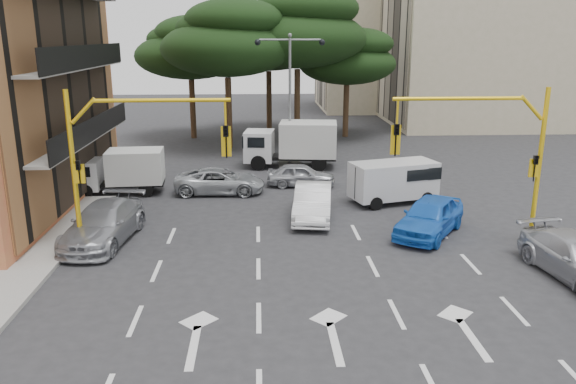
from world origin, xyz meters
name	(u,v)px	position (x,y,z in m)	size (l,w,h in m)	color
ground	(316,267)	(0.00, 0.00, 0.00)	(120.00, 120.00, 0.00)	#28282B
median_strip	(290,164)	(0.00, 16.00, 0.07)	(1.40, 6.00, 0.15)	gray
apartment_beige_near	(508,17)	(19.95, 32.00, 9.35)	(20.20, 12.15, 18.70)	#BCB18D
apartment_beige_far	(395,30)	(12.95, 44.00, 8.35)	(16.20, 12.15, 16.70)	#BCB18D
pine_left_near	(228,38)	(-3.94, 21.96, 7.60)	(9.15, 9.15, 10.23)	#382616
pine_center	(298,28)	(1.06, 23.96, 8.30)	(9.98, 9.98, 11.16)	#382616
pine_left_far	(191,47)	(-6.94, 25.96, 6.91)	(8.32, 8.32, 9.30)	#382616
pine_right	(348,57)	(5.06, 25.96, 6.22)	(7.49, 7.49, 8.37)	#382616
pine_back	(269,38)	(-0.94, 28.96, 7.60)	(9.15, 9.15, 10.23)	#382616
signal_mast_right	(495,145)	(6.80, 1.99, 3.88)	(5.79, 0.37, 6.00)	yellow
signal_mast_left	(122,149)	(-6.80, 1.99, 3.88)	(5.79, 0.37, 6.00)	yellow
street_lamp_center	(290,76)	(0.00, 16.00, 5.43)	(4.16, 0.36, 7.77)	slate
car_white_hatch	(313,202)	(0.42, 5.47, 0.74)	(1.57, 4.51, 1.49)	white
car_blue_compact	(430,216)	(4.92, 3.13, 0.76)	(1.80, 4.48, 1.53)	blue
car_silver_wagon	(104,224)	(-8.00, 2.98, 0.75)	(2.09, 5.14, 1.49)	#999BA1
car_silver_cross_a	(220,181)	(-3.93, 9.80, 0.63)	(2.10, 4.54, 1.26)	#ACB0B5
car_silver_cross_b	(301,175)	(0.32, 10.94, 0.61)	(1.45, 3.61, 1.23)	#A4A7AD
van_white	(393,182)	(4.51, 7.70, 1.01)	(1.83, 4.05, 2.02)	silver
box_truck_a	(119,172)	(-9.00, 10.00, 1.12)	(1.91, 4.56, 2.24)	white
box_truck_b	(291,145)	(0.07, 15.50, 1.39)	(2.37, 5.64, 2.78)	white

